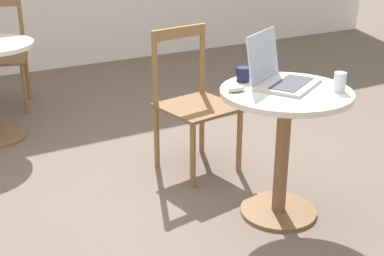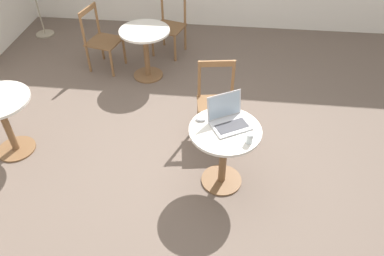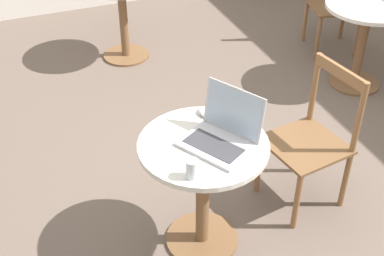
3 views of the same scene
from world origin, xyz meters
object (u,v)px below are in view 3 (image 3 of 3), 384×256
(laptop, at_px, (222,134))
(mouse, at_px, (204,112))
(chair_near_right, at_px, (312,140))
(mug, at_px, (236,116))
(chair_mid_back, at_px, (333,3))
(cafe_table_near, at_px, (203,172))
(cafe_table_mid, at_px, (365,27))
(drinking_glass, at_px, (192,169))
(cafe_table_far, at_px, (122,3))

(laptop, height_order, mouse, laptop)
(chair_near_right, height_order, mug, chair_near_right)
(chair_mid_back, height_order, mug, chair_mid_back)
(cafe_table_near, distance_m, laptop, 0.27)
(cafe_table_near, bearing_deg, mouse, 66.73)
(chair_near_right, relative_size, mouse, 9.07)
(chair_near_right, height_order, laptop, laptop)
(chair_near_right, relative_size, laptop, 2.00)
(cafe_table_mid, xyz_separation_m, drinking_glass, (-2.05, -1.38, 0.24))
(cafe_table_far, distance_m, chair_mid_back, 1.93)
(cafe_table_near, bearing_deg, cafe_table_far, 84.82)
(laptop, bearing_deg, mug, 42.76)
(laptop, relative_size, drinking_glass, 4.61)
(laptop, bearing_deg, cafe_table_far, 87.02)
(mug, bearing_deg, chair_near_right, 0.68)
(cafe_table_mid, relative_size, laptop, 1.59)
(cafe_table_near, relative_size, chair_mid_back, 0.80)
(cafe_table_far, xyz_separation_m, chair_mid_back, (1.85, -0.52, -0.08))
(cafe_table_near, bearing_deg, mug, 25.03)
(laptop, relative_size, mouse, 4.53)
(chair_mid_back, bearing_deg, mug, -136.56)
(chair_near_right, distance_m, mouse, 0.73)
(mouse, bearing_deg, laptop, -92.90)
(cafe_table_mid, height_order, chair_mid_back, chair_mid_back)
(chair_mid_back, relative_size, laptop, 2.00)
(cafe_table_mid, relative_size, chair_mid_back, 0.80)
(cafe_table_far, relative_size, chair_mid_back, 0.80)
(chair_mid_back, bearing_deg, mouse, -140.74)
(cafe_table_mid, relative_size, mug, 6.81)
(laptop, bearing_deg, cafe_table_near, 164.89)
(cafe_table_far, relative_size, drinking_glass, 7.35)
(cafe_table_far, xyz_separation_m, drinking_glass, (-0.36, -2.59, 0.24))
(cafe_table_near, height_order, mouse, mouse)
(laptop, xyz_separation_m, mouse, (0.01, 0.26, -0.04))
(cafe_table_far, xyz_separation_m, mouse, (-0.11, -2.13, 0.21))
(cafe_table_near, distance_m, cafe_table_far, 2.38)
(mouse, bearing_deg, cafe_table_mid, 27.15)
(cafe_table_far, xyz_separation_m, chair_near_right, (0.55, -2.25, -0.08))
(cafe_table_mid, xyz_separation_m, cafe_table_far, (-1.69, 1.21, 0.00))
(cafe_table_near, bearing_deg, chair_mid_back, 41.75)
(cafe_table_mid, xyz_separation_m, chair_near_right, (-1.14, -1.05, -0.08))
(cafe_table_near, height_order, chair_near_right, chair_near_right)
(chair_mid_back, xyz_separation_m, laptop, (-1.98, -1.87, 0.33))
(cafe_table_near, relative_size, chair_near_right, 0.80)
(cafe_table_near, bearing_deg, drinking_glass, -124.40)
(drinking_glass, bearing_deg, cafe_table_far, 81.99)
(cafe_table_far, height_order, laptop, laptop)
(cafe_table_far, bearing_deg, cafe_table_near, -95.18)
(mouse, relative_size, drinking_glass, 1.02)
(cafe_table_near, distance_m, mouse, 0.34)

